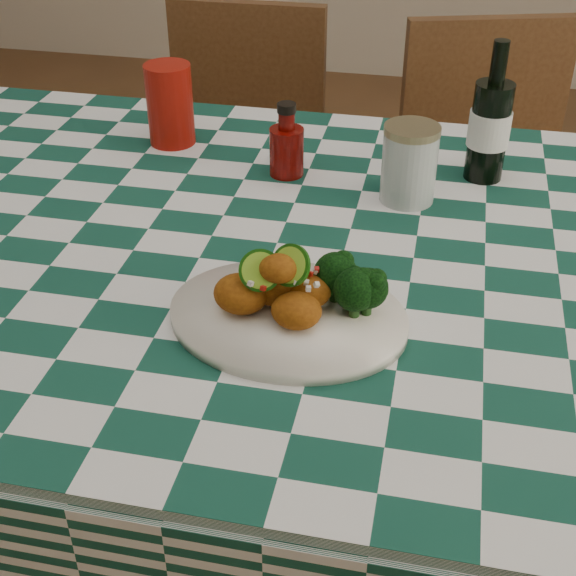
% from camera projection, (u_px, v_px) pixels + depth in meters
% --- Properties ---
extents(ground, '(5.00, 5.00, 0.00)m').
position_uv_depth(ground, '(280.00, 569.00, 1.65)').
color(ground, brown).
rests_on(ground, ground).
extents(dining_table, '(1.66, 1.06, 0.79)m').
position_uv_depth(dining_table, '(279.00, 432.00, 1.43)').
color(dining_table, '#134536').
rests_on(dining_table, ground).
extents(plate, '(0.33, 0.27, 0.02)m').
position_uv_depth(plate, '(288.00, 317.00, 1.04)').
color(plate, white).
rests_on(plate, dining_table).
extents(fried_chicken_pile, '(0.13, 0.10, 0.09)m').
position_uv_depth(fried_chicken_pile, '(280.00, 283.00, 1.01)').
color(fried_chicken_pile, '#9A510E').
rests_on(fried_chicken_pile, plate).
extents(broccoli_side, '(0.09, 0.09, 0.07)m').
position_uv_depth(broccoli_side, '(351.00, 292.00, 1.01)').
color(broccoli_side, black).
rests_on(broccoli_side, plate).
extents(red_tumbler, '(0.10, 0.10, 0.15)m').
position_uv_depth(red_tumbler, '(170.00, 105.00, 1.47)').
color(red_tumbler, '#961108').
rests_on(red_tumbler, dining_table).
extents(ketchup_bottle, '(0.06, 0.06, 0.13)m').
position_uv_depth(ketchup_bottle, '(287.00, 140.00, 1.36)').
color(ketchup_bottle, '#5F0804').
rests_on(ketchup_bottle, dining_table).
extents(mason_jar, '(0.11, 0.11, 0.13)m').
position_uv_depth(mason_jar, '(409.00, 164.00, 1.29)').
color(mason_jar, '#B2BCBA').
rests_on(mason_jar, dining_table).
extents(beer_bottle, '(0.08, 0.08, 0.24)m').
position_uv_depth(beer_bottle, '(492.00, 112.00, 1.32)').
color(beer_bottle, black).
rests_on(beer_bottle, dining_table).
extents(wooden_chair_left, '(0.41, 0.43, 0.88)m').
position_uv_depth(wooden_chair_left, '(234.00, 195.00, 2.07)').
color(wooden_chair_left, '#472814').
rests_on(wooden_chair_left, ground).
extents(wooden_chair_right, '(0.51, 0.52, 0.89)m').
position_uv_depth(wooden_chair_right, '(492.00, 225.00, 1.94)').
color(wooden_chair_right, '#472814').
rests_on(wooden_chair_right, ground).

